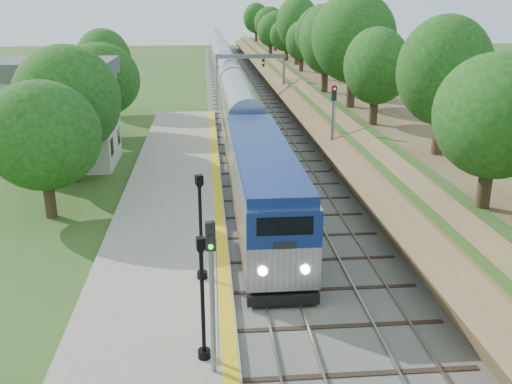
{
  "coord_description": "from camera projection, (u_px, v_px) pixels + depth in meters",
  "views": [
    {
      "loc": [
        -2.92,
        -13.86,
        12.01
      ],
      "look_at": [
        -0.5,
        13.66,
        2.8
      ],
      "focal_mm": 40.0,
      "sensor_mm": 36.0,
      "label": 1
    }
  ],
  "objects": [
    {
      "name": "signal_platform",
      "position": [
        212.0,
        281.0,
        17.86
      ],
      "size": [
        0.32,
        0.25,
        5.41
      ],
      "color": "slate",
      "rests_on": "platform"
    },
    {
      "name": "signal_gantry",
      "position": [
        250.0,
        66.0,
        67.79
      ],
      "size": [
        8.4,
        0.38,
        6.2
      ],
      "color": "slate",
      "rests_on": "ground"
    },
    {
      "name": "trackbed",
      "position": [
        244.0,
        99.0,
        73.98
      ],
      "size": [
        9.5,
        170.0,
        0.28
      ],
      "color": "#4C4944",
      "rests_on": "ground"
    },
    {
      "name": "platform",
      "position": [
        168.0,
        225.0,
        31.76
      ],
      "size": [
        6.4,
        68.0,
        0.38
      ],
      "primitive_type": "cube",
      "color": "gray",
      "rests_on": "ground"
    },
    {
      "name": "lamppost_mid",
      "position": [
        203.0,
        306.0,
        19.01
      ],
      "size": [
        0.44,
        0.44,
        4.48
      ],
      "color": "black",
      "rests_on": "platform"
    },
    {
      "name": "trees_behind_platform",
      "position": [
        70.0,
        133.0,
        34.31
      ],
      "size": [
        7.82,
        53.32,
        7.21
      ],
      "color": "#332316",
      "rests_on": "ground"
    },
    {
      "name": "station_building",
      "position": [
        59.0,
        113.0,
        43.03
      ],
      "size": [
        8.6,
        6.6,
        8.0
      ],
      "color": "beige",
      "rests_on": "ground"
    },
    {
      "name": "lamppost_far",
      "position": [
        201.0,
        234.0,
        24.63
      ],
      "size": [
        0.47,
        0.47,
        4.77
      ],
      "color": "black",
      "rests_on": "platform"
    },
    {
      "name": "train",
      "position": [
        224.0,
        68.0,
        89.22
      ],
      "size": [
        3.05,
        143.23,
        4.49
      ],
      "color": "black",
      "rests_on": "trackbed"
    },
    {
      "name": "signal_farside",
      "position": [
        333.0,
        119.0,
        41.21
      ],
      "size": [
        0.35,
        0.28,
        6.35
      ],
      "color": "slate",
      "rests_on": "ground"
    },
    {
      "name": "embankment",
      "position": [
        308.0,
        84.0,
        74.08
      ],
      "size": [
        10.64,
        170.0,
        11.7
      ],
      "color": "brown",
      "rests_on": "ground"
    },
    {
      "name": "yellow_stripe",
      "position": [
        220.0,
        221.0,
        31.94
      ],
      "size": [
        0.55,
        68.0,
        0.01
      ],
      "primitive_type": "cube",
      "color": "gold",
      "rests_on": "platform"
    }
  ]
}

